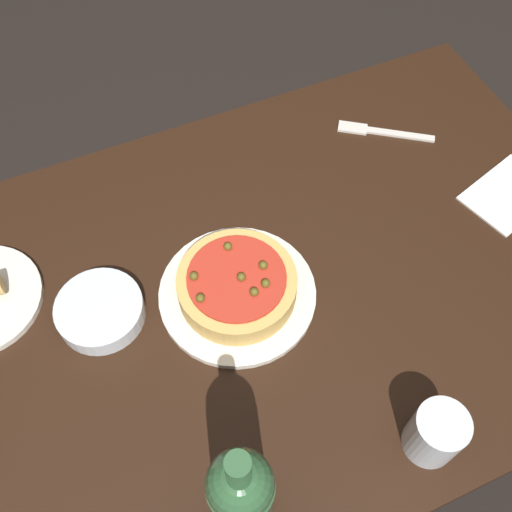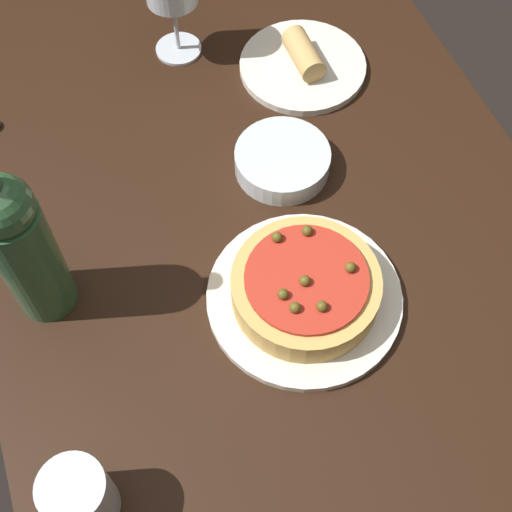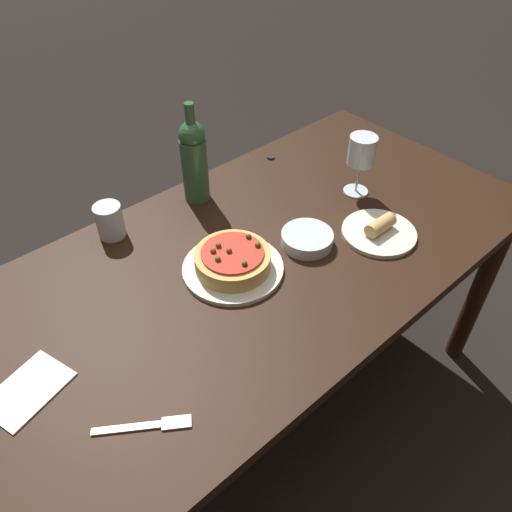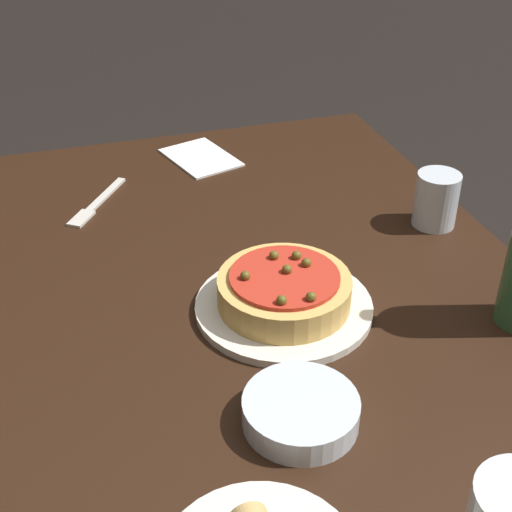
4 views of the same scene
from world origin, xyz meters
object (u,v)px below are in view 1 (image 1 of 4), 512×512
at_px(wine_bottle, 241,498).
at_px(fork, 379,132).
at_px(dinner_plate, 237,294).
at_px(pizza, 237,285).
at_px(dining_table, 180,346).
at_px(water_cup, 435,433).
at_px(side_bowl, 100,311).

xyz_separation_m(wine_bottle, fork, (-0.51, -0.53, -0.13)).
bearing_deg(dinner_plate, pizza, 10.99).
xyz_separation_m(pizza, wine_bottle, (0.12, 0.31, 0.09)).
xyz_separation_m(dining_table, wine_bottle, (0.01, 0.30, 0.21)).
relative_size(dinner_plate, wine_bottle, 0.85).
distance_m(water_cup, side_bowl, 0.52).
xyz_separation_m(wine_bottle, water_cup, (-0.27, 0.01, -0.08)).
bearing_deg(side_bowl, wine_bottle, 103.92).
height_order(dinner_plate, wine_bottle, wine_bottle).
height_order(dining_table, fork, fork).
height_order(dining_table, side_bowl, side_bowl).
distance_m(pizza, side_bowl, 0.22).
height_order(dinner_plate, pizza, pizza).
xyz_separation_m(side_bowl, fork, (-0.59, -0.17, -0.01)).
bearing_deg(side_bowl, fork, -164.30).
relative_size(dining_table, wine_bottle, 5.19).
height_order(pizza, side_bowl, pizza).
relative_size(dining_table, pizza, 8.15).
relative_size(pizza, fork, 1.15).
height_order(dining_table, pizza, pizza).
bearing_deg(side_bowl, water_cup, 134.06).
bearing_deg(pizza, dining_table, 2.72).
bearing_deg(wine_bottle, dinner_plate, -111.33).
xyz_separation_m(dinner_plate, wine_bottle, (0.12, 0.31, 0.12)).
relative_size(wine_bottle, fork, 1.81).
distance_m(dining_table, pizza, 0.16).
distance_m(dinner_plate, pizza, 0.03).
distance_m(dinner_plate, fork, 0.44).
bearing_deg(water_cup, fork, -113.35).
distance_m(pizza, water_cup, 0.36).
bearing_deg(fork, dining_table, 58.95).
bearing_deg(dining_table, wine_bottle, 88.18).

